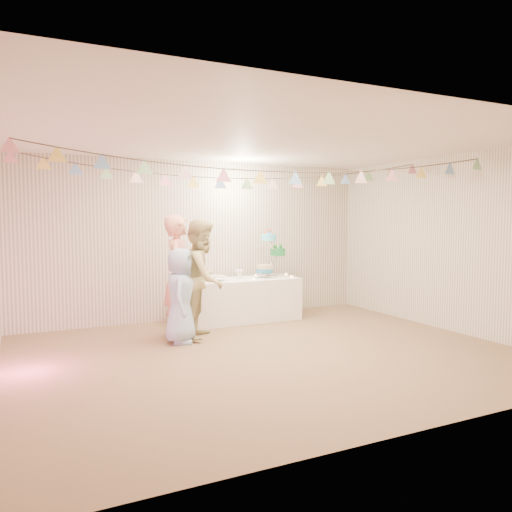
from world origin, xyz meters
name	(u,v)px	position (x,y,z in m)	size (l,w,h in m)	color
floor	(270,354)	(0.00, 0.00, 0.00)	(6.00, 6.00, 0.00)	brown
ceiling	(270,140)	(0.00, 0.00, 2.60)	(6.00, 6.00, 0.00)	silver
back_wall	(201,240)	(0.00, 2.50, 1.30)	(6.00, 6.00, 0.00)	silver
front_wall	(421,267)	(0.00, -2.50, 1.30)	(6.00, 6.00, 0.00)	silver
right_wall	(450,243)	(3.00, 0.00, 1.30)	(5.00, 5.00, 0.00)	silver
table	(242,300)	(0.53, 1.98, 0.34)	(1.83, 0.73, 0.69)	white
cake_stand	(271,251)	(1.08, 2.03, 1.12)	(0.67, 0.39, 0.74)	silver
cake_bottom	(265,269)	(0.93, 1.97, 0.84)	(0.31, 0.31, 0.15)	teal
cake_middle	(278,251)	(1.26, 2.12, 1.11)	(0.27, 0.27, 0.22)	#1C803A
cake_top_tier	(269,236)	(1.02, 2.00, 1.38)	(0.25, 0.25, 0.19)	#4FDDFA
platter	(215,276)	(0.03, 1.93, 0.76)	(0.36, 0.36, 0.02)	white
posy	(239,270)	(0.49, 2.03, 0.83)	(0.13, 0.13, 0.15)	white
person_adult_a	(179,276)	(-0.71, 1.40, 0.86)	(0.63, 0.41, 1.72)	#EA967A
person_adult_b	(202,279)	(-0.44, 1.21, 0.83)	(0.80, 0.63, 1.65)	tan
person_child	(180,296)	(-0.82, 1.03, 0.64)	(0.62, 0.41, 1.28)	#99B5D9
bunting_back	(234,169)	(0.00, 1.10, 2.35)	(5.60, 1.10, 0.40)	pink
bunting_front	(278,162)	(0.00, -0.20, 2.32)	(5.60, 0.90, 0.36)	#72A5E5
tealight_0	(199,282)	(-0.27, 1.83, 0.70)	(0.04, 0.04, 0.03)	#FFD88C
tealight_1	(218,278)	(0.18, 2.16, 0.70)	(0.04, 0.04, 0.03)	#FFD88C
tealight_2	(254,279)	(0.63, 1.76, 0.70)	(0.04, 0.04, 0.03)	#FFD88C
tealight_3	(256,275)	(0.88, 2.20, 0.70)	(0.04, 0.04, 0.03)	#FFD88C
tealight_4	(292,276)	(1.35, 1.80, 0.70)	(0.04, 0.04, 0.03)	#FFD88C
tealight_5	(286,274)	(1.43, 2.13, 0.70)	(0.04, 0.04, 0.03)	#FFD88C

